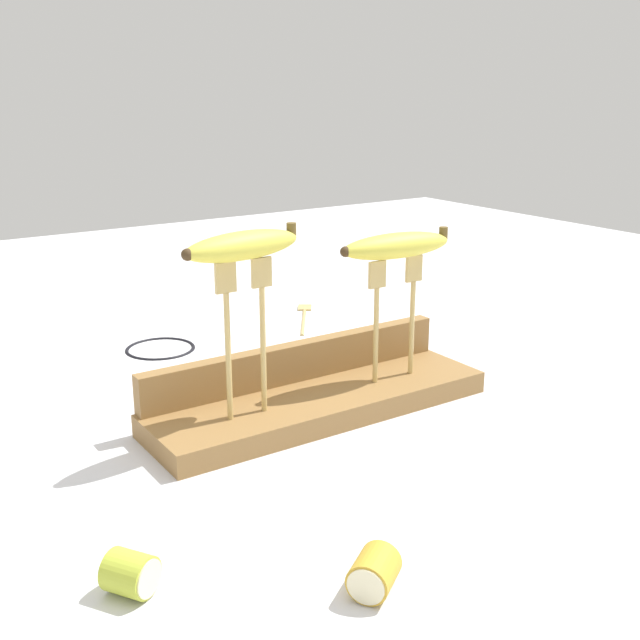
# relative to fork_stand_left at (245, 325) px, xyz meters

# --- Properties ---
(ground_plane) EXTENTS (3.00, 3.00, 0.00)m
(ground_plane) POSITION_rel_fork_stand_left_xyz_m (0.11, 0.01, -0.15)
(ground_plane) COLOR silver
(wooden_board) EXTENTS (0.47, 0.14, 0.03)m
(wooden_board) POSITION_rel_fork_stand_left_xyz_m (0.11, 0.01, -0.13)
(wooden_board) COLOR olive
(wooden_board) RESTS_ON ground
(board_backstop) EXTENTS (0.46, 0.02, 0.05)m
(board_backstop) POSITION_rel_fork_stand_left_xyz_m (0.11, 0.07, -0.09)
(board_backstop) COLOR olive
(board_backstop) RESTS_ON wooden_board
(fork_stand_left) EXTENTS (0.07, 0.01, 0.20)m
(fork_stand_left) POSITION_rel_fork_stand_left_xyz_m (0.00, 0.00, 0.00)
(fork_stand_left) COLOR tan
(fork_stand_left) RESTS_ON wooden_board
(fork_stand_right) EXTENTS (0.09, 0.01, 0.17)m
(fork_stand_right) POSITION_rel_fork_stand_left_xyz_m (0.23, 0.00, -0.01)
(fork_stand_right) COLOR tan
(fork_stand_right) RESTS_ON wooden_board
(banana_raised_left) EXTENTS (0.16, 0.07, 0.04)m
(banana_raised_left) POSITION_rel_fork_stand_left_xyz_m (-0.00, -0.00, 0.10)
(banana_raised_left) COLOR #DBD147
(banana_raised_left) RESTS_ON fork_stand_left
(banana_raised_right) EXTENTS (0.17, 0.06, 0.04)m
(banana_raised_right) POSITION_rel_fork_stand_left_xyz_m (0.23, 0.00, 0.07)
(banana_raised_right) COLOR #DBD147
(banana_raised_right) RESTS_ON fork_stand_right
(fork_fallen_near) EXTENTS (0.12, 0.17, 0.01)m
(fork_fallen_near) POSITION_rel_fork_stand_left_xyz_m (0.34, 0.41, -0.14)
(fork_fallen_near) COLOR tan
(fork_fallen_near) RESTS_ON ground
(banana_chunk_near) EXTENTS (0.05, 0.05, 0.04)m
(banana_chunk_near) POSITION_rel_fork_stand_left_xyz_m (-0.24, -0.22, -0.13)
(banana_chunk_near) COLOR #B2C138
(banana_chunk_near) RESTS_ON ground
(banana_chunk_far) EXTENTS (0.06, 0.06, 0.04)m
(banana_chunk_far) POSITION_rel_fork_stand_left_xyz_m (-0.06, -0.34, -0.13)
(banana_chunk_far) COLOR gold
(banana_chunk_far) RESTS_ON ground
(wire_coil) EXTENTS (0.11, 0.11, 0.01)m
(wire_coil) POSITION_rel_fork_stand_left_xyz_m (0.04, 0.38, -0.14)
(wire_coil) COLOR black
(wire_coil) RESTS_ON ground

